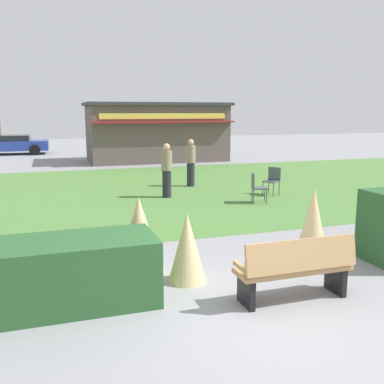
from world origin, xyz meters
TOP-DOWN VIEW (x-y plane):
  - ground_plane at (0.00, 0.00)m, footprint 80.00×80.00m
  - lawn_patch at (0.00, 9.74)m, footprint 36.00×12.00m
  - park_bench at (0.54, 0.42)m, footprint 1.70×0.53m
  - hedge_left at (-2.45, 1.29)m, footprint 2.27×1.10m
  - ornamental_grass_behind_left at (-1.34, 2.22)m, footprint 0.80×0.80m
  - ornamental_grass_behind_right at (1.62, 1.72)m, footprint 0.62×0.62m
  - ornamental_grass_behind_center at (1.62, 1.65)m, footprint 0.63×0.63m
  - ornamental_grass_behind_far at (-0.70, 1.59)m, footprint 0.60×0.60m
  - food_kiosk at (2.98, 18.65)m, footprint 7.54×4.10m
  - cafe_chair_east at (3.06, 6.69)m, footprint 0.56×0.56m
  - cafe_chair_center at (4.14, 7.68)m, footprint 0.61×0.61m
  - person_strolling at (0.78, 8.34)m, footprint 0.34×0.34m
  - person_standing at (2.14, 10.07)m, footprint 0.34×0.34m
  - parked_car_west_slot at (-4.79, 24.77)m, footprint 4.27×2.19m

SIDE VIEW (x-z plane):
  - ground_plane at x=0.00m, z-range 0.00..0.00m
  - lawn_patch at x=0.00m, z-range 0.00..0.01m
  - hedge_left at x=-2.45m, z-range 0.00..0.94m
  - park_bench at x=0.54m, z-range 0.01..0.96m
  - cafe_chair_east at x=3.06m, z-range 0.08..0.97m
  - cafe_chair_center at x=4.14m, z-range 0.08..0.97m
  - ornamental_grass_behind_right at x=1.62m, z-range 0.00..1.08m
  - ornamental_grass_behind_far at x=-0.70m, z-range 0.00..1.12m
  - parked_car_west_slot at x=-4.79m, z-range 0.04..1.24m
  - ornamental_grass_behind_left at x=-1.34m, z-range 0.00..1.29m
  - ornamental_grass_behind_center at x=1.62m, z-range 0.00..1.38m
  - person_strolling at x=0.78m, z-range 0.02..1.71m
  - person_standing at x=2.14m, z-range 0.02..1.71m
  - food_kiosk at x=2.98m, z-range 0.01..3.13m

